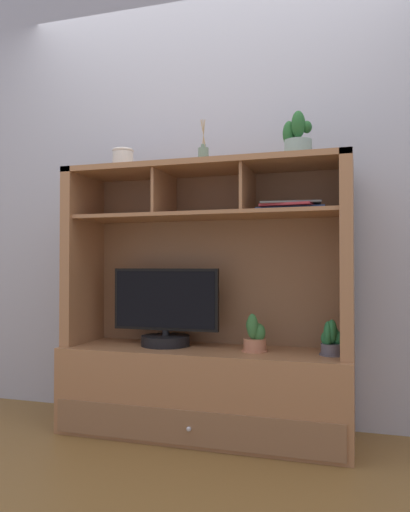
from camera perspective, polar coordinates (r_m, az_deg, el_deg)
floor_plane at (r=2.82m, az=0.00°, el=-19.71°), size 6.00×6.00×0.02m
back_wall at (r=2.99m, az=1.59°, el=8.71°), size 6.00×0.02×2.80m
media_console at (r=2.73m, az=0.06°, el=-11.05°), size 1.53×0.52×1.43m
tv_monitor at (r=2.77m, az=-4.52°, el=-6.63°), size 0.60×0.27×0.42m
potted_orchid at (r=2.61m, az=5.66°, el=-9.12°), size 0.13×0.13×0.19m
potted_fern at (r=2.56m, az=14.15°, el=-9.21°), size 0.12×0.12×0.18m
magazine_stack_left at (r=2.56m, az=9.76°, el=5.53°), size 0.35×0.29×0.04m
diffuser_bottle at (r=2.71m, az=-0.19°, el=11.42°), size 0.06×0.06×0.24m
potted_succulent at (r=2.65m, az=10.44°, el=12.89°), size 0.16×0.16×0.24m
ceramic_vase at (r=2.94m, az=-9.31°, el=10.75°), size 0.12×0.12×0.13m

